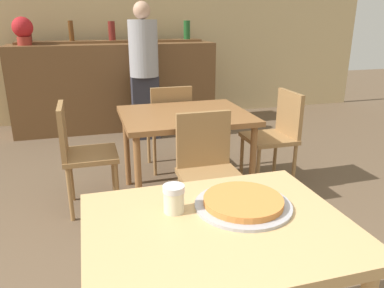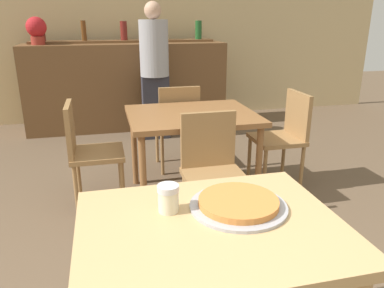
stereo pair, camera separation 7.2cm
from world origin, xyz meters
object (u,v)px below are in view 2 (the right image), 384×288
(chair_far_side_back, at_px, (178,121))
(chair_far_side_left, at_px, (87,148))
(person_standing, at_px, (155,67))
(chair_far_side_right, at_px, (285,133))
(potted_plant, at_px, (36,29))
(chair_far_side_front, at_px, (212,166))
(pizza_tray, at_px, (238,204))
(cheese_shaker, at_px, (168,198))

(chair_far_side_back, relative_size, chair_far_side_left, 1.00)
(chair_far_side_left, height_order, person_standing, person_standing)
(chair_far_side_right, xyz_separation_m, potted_plant, (-2.22, 2.21, 0.80))
(chair_far_side_front, xyz_separation_m, chair_far_side_left, (-0.83, 0.59, 0.00))
(person_standing, distance_m, potted_plant, 1.51)
(pizza_tray, height_order, potted_plant, potted_plant)
(chair_far_side_left, xyz_separation_m, chair_far_side_right, (1.65, 0.00, 0.00))
(chair_far_side_front, height_order, chair_far_side_right, same)
(chair_far_side_front, relative_size, chair_far_side_left, 1.00)
(chair_far_side_left, xyz_separation_m, potted_plant, (-0.57, 2.21, 0.80))
(chair_far_side_back, bearing_deg, pizza_tray, 84.42)
(cheese_shaker, bearing_deg, chair_far_side_right, 51.13)
(chair_far_side_right, distance_m, pizza_tray, 1.97)
(pizza_tray, bearing_deg, potted_plant, 106.99)
(chair_far_side_left, height_order, pizza_tray, chair_far_side_left)
(chair_far_side_right, bearing_deg, chair_far_side_back, -125.39)
(person_standing, bearing_deg, chair_far_side_left, -114.69)
(chair_far_side_back, relative_size, pizza_tray, 2.34)
(cheese_shaker, height_order, person_standing, person_standing)
(person_standing, bearing_deg, chair_far_side_front, -88.64)
(chair_far_side_right, bearing_deg, person_standing, -152.35)
(chair_far_side_front, bearing_deg, chair_far_side_left, 144.61)
(chair_far_side_left, relative_size, potted_plant, 2.58)
(chair_far_side_right, bearing_deg, pizza_tray, -32.36)
(chair_far_side_left, bearing_deg, pizza_tray, -159.76)
(pizza_tray, relative_size, person_standing, 0.22)
(cheese_shaker, bearing_deg, chair_far_side_back, 77.85)
(chair_far_side_back, bearing_deg, chair_far_side_left, 35.39)
(potted_plant, bearing_deg, chair_far_side_left, -75.51)
(pizza_tray, xyz_separation_m, person_standing, (0.16, 3.33, 0.08))
(chair_far_side_front, relative_size, cheese_shaker, 8.24)
(chair_far_side_back, height_order, potted_plant, potted_plant)
(chair_far_side_right, height_order, pizza_tray, chair_far_side_right)
(chair_far_side_left, distance_m, pizza_tray, 1.78)
(chair_far_side_left, bearing_deg, potted_plant, 14.49)
(chair_far_side_right, xyz_separation_m, pizza_tray, (-1.04, -1.65, 0.29))
(chair_far_side_right, bearing_deg, chair_far_side_left, -90.00)
(chair_far_side_back, bearing_deg, chair_far_side_front, 90.00)
(chair_far_side_left, bearing_deg, chair_far_side_front, -125.39)
(pizza_tray, bearing_deg, person_standing, 87.17)
(chair_far_side_front, relative_size, person_standing, 0.52)
(chair_far_side_right, height_order, person_standing, person_standing)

